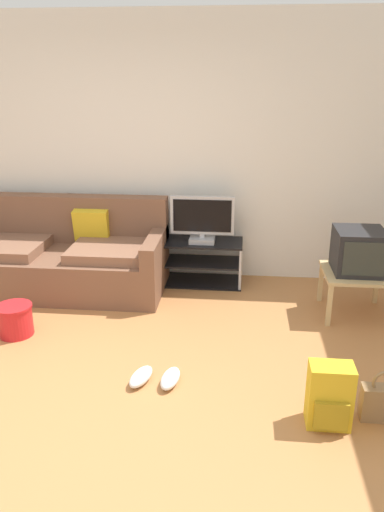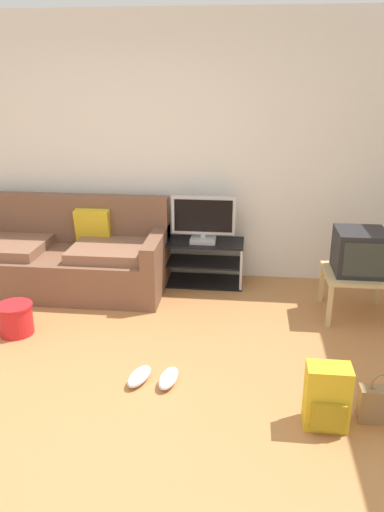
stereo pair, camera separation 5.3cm
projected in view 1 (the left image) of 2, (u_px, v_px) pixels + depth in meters
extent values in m
cube|color=#B27542|center=(88.00, 402.00, 3.41)|extent=(9.00, 9.80, 0.02)
cube|color=silver|center=(147.00, 150.00, 5.25)|extent=(9.00, 0.10, 2.70)
cube|color=brown|center=(61.00, 271.00, 5.13)|extent=(2.10, 0.93, 0.41)
cube|color=brown|center=(69.00, 218.00, 5.33)|extent=(2.10, 0.20, 0.50)
cube|color=brown|center=(155.00, 245.00, 4.94)|extent=(0.14, 0.93, 0.20)
cube|color=brown|center=(1.00, 247.00, 5.05)|extent=(0.84, 0.65, 0.10)
cube|color=brown|center=(114.00, 251.00, 4.94)|extent=(0.84, 0.65, 0.10)
cube|color=gold|center=(92.00, 227.00, 5.20)|extent=(0.36, 0.17, 0.37)
cube|color=black|center=(202.00, 242.00, 5.22)|extent=(0.83, 0.43, 0.02)
cube|color=black|center=(202.00, 262.00, 5.29)|extent=(0.80, 0.41, 0.02)
cube|color=black|center=(202.00, 281.00, 5.37)|extent=(0.83, 0.43, 0.02)
cylinder|color=#B7B7BC|center=(162.00, 267.00, 5.15)|extent=(0.03, 0.03, 0.46)
cylinder|color=#B7B7BC|center=(240.00, 270.00, 5.07)|extent=(0.03, 0.03, 0.46)
cylinder|color=#B7B7BC|center=(167.00, 255.00, 5.52)|extent=(0.03, 0.03, 0.46)
cylinder|color=#B7B7BC|center=(241.00, 257.00, 5.44)|extent=(0.03, 0.03, 0.46)
cube|color=#B2B2B7|center=(202.00, 240.00, 5.19)|extent=(0.26, 0.22, 0.05)
cube|color=#B2B2B7|center=(202.00, 236.00, 5.17)|extent=(0.05, 0.04, 0.04)
cube|color=#B2B2B7|center=(202.00, 215.00, 5.10)|extent=(0.65, 0.04, 0.39)
cube|color=black|center=(202.00, 216.00, 5.08)|extent=(0.59, 0.01, 0.33)
cube|color=tan|center=(357.00, 273.00, 4.53)|extent=(0.59, 0.59, 0.03)
cube|color=tan|center=(329.00, 305.00, 4.38)|extent=(0.04, 0.04, 0.39)
cube|color=tan|center=(321.00, 282.00, 4.87)|extent=(0.04, 0.04, 0.39)
cube|color=tan|center=(377.00, 284.00, 4.82)|extent=(0.04, 0.04, 0.39)
cube|color=#232326|center=(359.00, 251.00, 4.48)|extent=(0.43, 0.43, 0.39)
cube|color=#333833|center=(364.00, 259.00, 4.27)|extent=(0.35, 0.01, 0.30)
cube|color=gold|center=(330.00, 395.00, 3.11)|extent=(0.27, 0.17, 0.42)
cube|color=#A4851A|center=(331.00, 416.00, 3.04)|extent=(0.21, 0.04, 0.18)
cylinder|color=#A4851A|center=(315.00, 382.00, 3.21)|extent=(0.04, 0.04, 0.34)
cylinder|color=#A4851A|center=(339.00, 383.00, 3.20)|extent=(0.04, 0.04, 0.34)
cube|color=olive|center=(384.00, 403.00, 3.19)|extent=(0.29, 0.11, 0.23)
cylinder|color=red|center=(15.00, 320.00, 4.24)|extent=(0.29, 0.29, 0.27)
cylinder|color=red|center=(13.00, 307.00, 4.20)|extent=(0.31, 0.31, 0.02)
ellipsoid|color=white|center=(141.00, 377.00, 3.60)|extent=(0.19, 0.30, 0.09)
ellipsoid|color=white|center=(170.00, 378.00, 3.58)|extent=(0.16, 0.29, 0.09)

